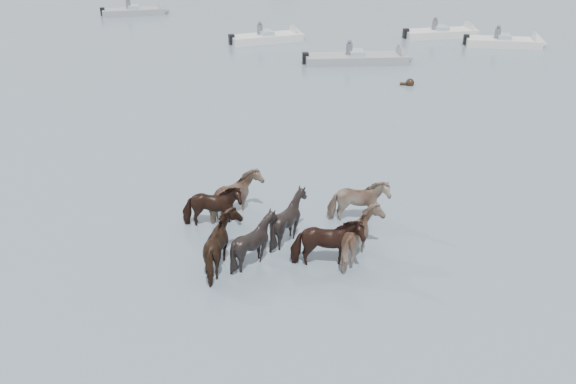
# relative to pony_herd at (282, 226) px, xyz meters

# --- Properties ---
(ground) EXTENTS (400.00, 400.00, 0.00)m
(ground) POSITION_rel_pony_herd_xyz_m (-0.64, -1.24, -0.60)
(ground) COLOR slate
(ground) RESTS_ON ground
(pony_herd) EXTENTS (6.08, 4.60, 1.57)m
(pony_herd) POSITION_rel_pony_herd_xyz_m (0.00, 0.00, 0.00)
(pony_herd) COLOR black
(pony_herd) RESTS_ON ground
(swimming_pony) EXTENTS (0.72, 0.44, 0.44)m
(swimming_pony) POSITION_rel_pony_herd_xyz_m (4.14, 15.93, -0.50)
(swimming_pony) COLOR black
(swimming_pony) RESTS_ON ground
(motorboat_a) EXTENTS (5.24, 3.81, 1.92)m
(motorboat_a) POSITION_rel_pony_herd_xyz_m (-4.02, 24.86, -0.37)
(motorboat_a) COLOR silver
(motorboat_a) RESTS_ON ground
(motorboat_b) EXTENTS (6.48, 2.90, 1.92)m
(motorboat_b) POSITION_rel_pony_herd_xyz_m (2.11, 20.11, -0.38)
(motorboat_b) COLOR gray
(motorboat_b) RESTS_ON ground
(motorboat_c) EXTENTS (5.57, 3.28, 1.92)m
(motorboat_c) POSITION_rel_pony_herd_xyz_m (7.39, 27.83, -0.37)
(motorboat_c) COLOR silver
(motorboat_c) RESTS_ON ground
(motorboat_d) EXTENTS (5.19, 1.67, 1.92)m
(motorboat_d) POSITION_rel_pony_herd_xyz_m (11.12, 25.39, -0.37)
(motorboat_d) COLOR silver
(motorboat_d) RESTS_ON ground
(motorboat_f) EXTENTS (5.44, 3.39, 1.92)m
(motorboat_f) POSITION_rel_pony_herd_xyz_m (-16.01, 32.75, -0.37)
(motorboat_f) COLOR gray
(motorboat_f) RESTS_ON ground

